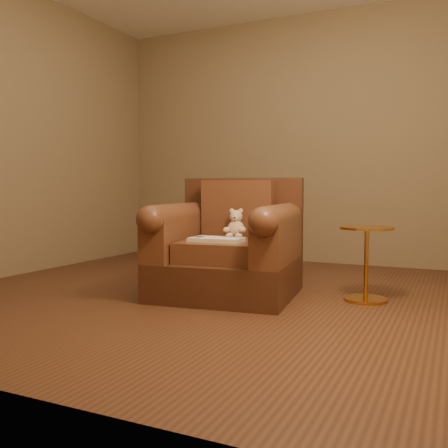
% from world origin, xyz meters
% --- Properties ---
extents(floor, '(4.00, 4.00, 0.00)m').
position_xyz_m(floor, '(0.00, 0.00, 0.00)').
color(floor, '#552F1D').
rests_on(floor, ground).
extents(room, '(4.02, 4.02, 2.71)m').
position_xyz_m(room, '(0.00, 0.00, 1.71)').
color(room, '#846F51').
rests_on(room, ground).
extents(armchair, '(1.10, 1.06, 0.89)m').
position_xyz_m(armchair, '(0.17, 0.05, 0.35)').
color(armchair, '#472617').
rests_on(armchair, floor).
extents(teddy_bear, '(0.17, 0.19, 0.23)m').
position_xyz_m(teddy_bear, '(0.19, 0.14, 0.52)').
color(teddy_bear, beige).
rests_on(teddy_bear, armchair).
extents(guidebook, '(0.38, 0.24, 0.03)m').
position_xyz_m(guidebook, '(0.17, -0.16, 0.44)').
color(guidebook, beige).
rests_on(guidebook, armchair).
extents(side_table, '(0.38, 0.38, 0.54)m').
position_xyz_m(side_table, '(1.16, 0.27, 0.29)').
color(side_table, gold).
rests_on(side_table, floor).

